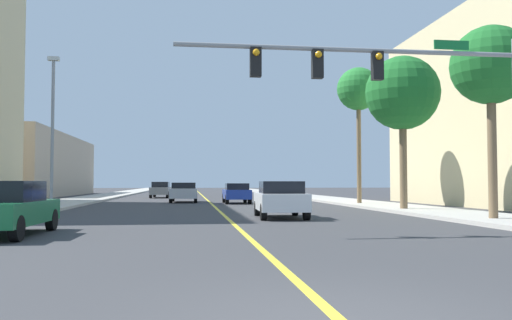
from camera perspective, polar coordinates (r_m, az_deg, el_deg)
The scene contains 14 objects.
ground at distance 47.28m, azimuth -5.52°, elevation -4.20°, with size 192.00×192.00×0.00m, color #38383A.
sidewalk_left at distance 47.96m, azimuth -17.35°, elevation -3.99°, with size 3.79×168.00×0.15m, color #B2ADA3.
sidewalk_right at distance 48.60m, azimuth 6.15°, elevation -4.07°, with size 3.79×168.00×0.15m, color #B2ADA3.
lane_marking_center at distance 47.28m, azimuth -5.52°, elevation -4.20°, with size 0.16×144.00×0.01m, color yellow.
traffic_signal_mast at distance 16.16m, azimuth 15.53°, elevation 8.11°, with size 10.42×0.36×5.67m.
street_lamp at distance 28.52m, azimuth -21.31°, elevation 3.72°, with size 0.56×0.28×7.71m.
palm_near at distance 21.22m, azimuth 24.20°, elevation 9.24°, with size 2.88×2.88×7.03m.
palm_mid at distance 27.32m, azimuth 15.68°, elevation 6.95°, with size 3.69×3.69×7.61m.
palm_far at distance 34.17m, azimuth 11.11°, elevation 7.44°, with size 2.72×2.72×8.61m.
car_silver at distance 38.61m, azimuth -7.87°, elevation -3.46°, with size 2.02×4.51×1.43m.
car_blue at distance 36.08m, azimuth -2.14°, elevation -3.59°, with size 1.73×4.00×1.38m.
car_green at distance 15.66m, azimuth -25.64°, elevation -4.69°, with size 1.88×4.18×1.48m.
car_white at distance 21.28m, azimuth 2.68°, elevation -4.27°, with size 2.03×3.98×1.48m.
car_gray at distance 50.27m, azimuth -10.34°, elevation -3.19°, with size 1.90×4.43×1.50m.
Camera 1 is at (-1.57, -5.23, 1.43)m, focal length 36.68 mm.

